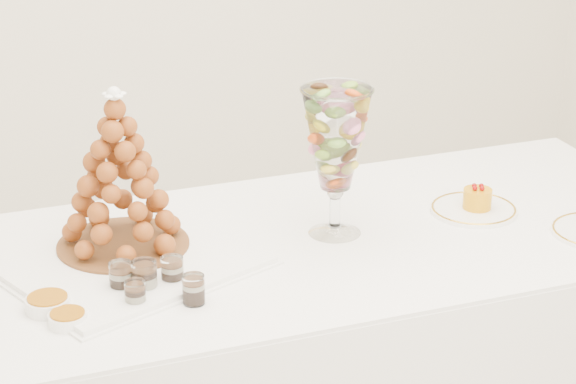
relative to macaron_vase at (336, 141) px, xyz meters
name	(u,v)px	position (x,y,z in m)	size (l,w,h in m)	color
lace_tray	(135,266)	(-0.52, 0.00, -0.24)	(0.54, 0.40, 0.02)	white
macaron_vase	(336,141)	(0.00, 0.00, 0.00)	(0.17, 0.17, 0.38)	white
cake_plate	(473,210)	(0.39, -0.03, -0.24)	(0.23, 0.23, 0.01)	white
verrine_a	(121,278)	(-0.58, -0.10, -0.21)	(0.05, 0.05, 0.07)	white
verrine_b	(144,277)	(-0.54, -0.12, -0.21)	(0.06, 0.06, 0.08)	white
verrine_c	(172,271)	(-0.47, -0.11, -0.21)	(0.05, 0.05, 0.07)	white
verrine_d	(135,295)	(-0.58, -0.18, -0.21)	(0.05, 0.05, 0.06)	white
verrine_e	(194,289)	(-0.45, -0.21, -0.21)	(0.05, 0.05, 0.07)	white
ramekin_back	(48,304)	(-0.75, -0.11, -0.23)	(0.10, 0.10, 0.03)	white
ramekin_front	(68,319)	(-0.73, -0.19, -0.23)	(0.08, 0.08, 0.03)	white
croquembouche	(119,171)	(-0.52, 0.11, -0.03)	(0.32, 0.32, 0.40)	brown
mousse_cake	(477,198)	(0.40, -0.03, -0.21)	(0.08, 0.08, 0.07)	orange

